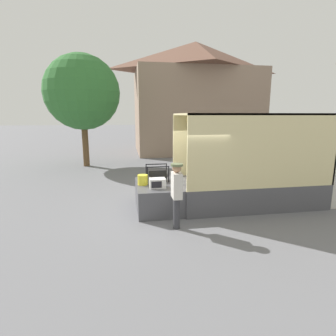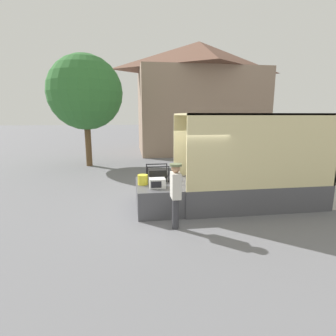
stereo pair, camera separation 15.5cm
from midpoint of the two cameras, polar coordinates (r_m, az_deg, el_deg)
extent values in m
plane|color=slate|center=(8.94, 1.86, -8.48)|extent=(160.00, 160.00, 0.00)
cube|color=silver|center=(11.27, 32.12, 0.04)|extent=(1.91, 2.04, 2.32)
cube|color=#4C4C51|center=(9.56, 16.26, -4.95)|extent=(4.83, 2.22, 0.85)
cube|color=beige|center=(10.23, 14.15, 5.08)|extent=(4.83, 0.06, 2.25)
cube|color=beige|center=(8.32, 20.04, 3.35)|extent=(4.83, 0.06, 2.25)
cube|color=beige|center=(10.53, 28.55, 4.21)|extent=(0.06, 2.22, 2.25)
cube|color=beige|center=(9.20, 17.19, 11.10)|extent=(4.83, 2.22, 0.06)
cylinder|color=orange|center=(9.82, 11.66, -0.67)|extent=(0.29, 0.29, 0.36)
cube|color=#2D7F33|center=(9.04, 12.96, -1.99)|extent=(0.44, 0.32, 0.29)
cube|color=#4C4C51|center=(8.70, -2.69, -6.11)|extent=(1.41, 2.10, 0.85)
cube|color=white|center=(8.08, -2.86, -3.29)|extent=(0.49, 0.36, 0.29)
cube|color=black|center=(7.89, -3.06, -3.64)|extent=(0.31, 0.01, 0.20)
cube|color=black|center=(8.89, -2.86, -1.57)|extent=(0.59, 0.42, 0.40)
cylinder|color=slate|center=(8.92, -1.34, -1.39)|extent=(0.22, 0.23, 0.23)
cylinder|color=black|center=(8.60, -5.02, -1.51)|extent=(0.04, 0.04, 0.55)
cylinder|color=black|center=(8.68, -0.36, -1.35)|extent=(0.04, 0.04, 0.55)
cylinder|color=black|center=(9.08, -5.26, -0.83)|extent=(0.04, 0.04, 0.55)
cylinder|color=black|center=(9.16, -0.85, -0.68)|extent=(0.04, 0.04, 0.55)
cylinder|color=black|center=(8.58, -2.69, 0.25)|extent=(0.71, 0.04, 0.04)
cylinder|color=black|center=(9.06, -3.06, 0.84)|extent=(0.71, 0.04, 0.04)
cylinder|color=yellow|center=(8.45, -6.04, -2.57)|extent=(0.33, 0.33, 0.32)
cylinder|color=#38383D|center=(7.21, 1.23, -9.80)|extent=(0.18, 0.18, 0.87)
cube|color=beige|center=(6.96, 1.26, -3.80)|extent=(0.24, 0.44, 0.69)
sphere|color=tan|center=(6.86, 1.28, -0.05)|extent=(0.24, 0.24, 0.24)
cylinder|color=#606B47|center=(6.84, 1.28, 0.69)|extent=(0.32, 0.32, 0.06)
cube|color=gray|center=(22.87, 5.58, 11.98)|extent=(9.80, 6.80, 6.60)
pyramid|color=brown|center=(23.35, 5.81, 22.97)|extent=(10.29, 7.14, 2.31)
cylinder|color=brown|center=(16.63, -17.75, 4.51)|extent=(0.36, 0.36, 2.41)
sphere|color=#337033|center=(16.58, -18.43, 15.35)|extent=(4.31, 4.31, 4.31)
camera|label=1|loc=(0.08, -90.53, -0.11)|focal=28.00mm
camera|label=2|loc=(0.08, 89.47, 0.11)|focal=28.00mm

